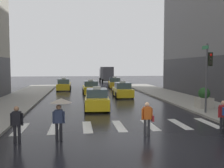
# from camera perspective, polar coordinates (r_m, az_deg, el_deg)

# --- Properties ---
(ground_plane) EXTENTS (160.00, 160.00, 0.00)m
(ground_plane) POSITION_cam_1_polar(r_m,az_deg,el_deg) (11.59, 4.10, -12.90)
(ground_plane) COLOR black
(crosswalk_markings) EXTENTS (11.30, 2.80, 0.01)m
(crosswalk_markings) POSITION_cam_1_polar(r_m,az_deg,el_deg) (14.43, 1.62, -9.49)
(crosswalk_markings) COLOR silver
(crosswalk_markings) RESTS_ON ground
(traffic_light_pole) EXTENTS (0.44, 0.84, 4.80)m
(traffic_light_pole) POSITION_cam_1_polar(r_m,az_deg,el_deg) (18.62, 21.00, 3.37)
(traffic_light_pole) COLOR #47474C
(traffic_light_pole) RESTS_ON curb_right
(taxi_lead) EXTENTS (2.10, 4.62, 1.80)m
(taxi_lead) POSITION_cam_1_polar(r_m,az_deg,el_deg) (20.14, -3.48, -3.58)
(taxi_lead) COLOR yellow
(taxi_lead) RESTS_ON ground
(taxi_second) EXTENTS (2.00, 4.57, 1.80)m
(taxi_second) POSITION_cam_1_polar(r_m,az_deg,el_deg) (27.96, 2.41, -1.47)
(taxi_second) COLOR yellow
(taxi_second) RESTS_ON ground
(taxi_third) EXTENTS (2.00, 4.58, 1.80)m
(taxi_third) POSITION_cam_1_polar(r_m,az_deg,el_deg) (31.06, -4.87, -0.95)
(taxi_third) COLOR yellow
(taxi_third) RESTS_ON ground
(taxi_fourth) EXTENTS (1.95, 4.55, 1.80)m
(taxi_fourth) POSITION_cam_1_polar(r_m,az_deg,el_deg) (36.68, -10.89, -0.26)
(taxi_fourth) COLOR yellow
(taxi_fourth) RESTS_ON ground
(taxi_fifth) EXTENTS (2.13, 4.63, 1.80)m
(taxi_fifth) POSITION_cam_1_polar(r_m,az_deg,el_deg) (40.10, 0.58, 0.16)
(taxi_fifth) COLOR gold
(taxi_fifth) RESTS_ON ground
(box_truck) EXTENTS (2.42, 7.59, 3.35)m
(box_truck) POSITION_cam_1_polar(r_m,az_deg,el_deg) (53.78, -1.33, 2.32)
(box_truck) COLOR #2D2D2D
(box_truck) RESTS_ON ground
(pedestrian_with_umbrella) EXTENTS (0.96, 0.96, 1.94)m
(pedestrian_with_umbrella) POSITION_cam_1_polar(r_m,az_deg,el_deg) (11.58, -11.70, -5.29)
(pedestrian_with_umbrella) COLOR black
(pedestrian_with_umbrella) RESTS_ON ground
(pedestrian_with_backpack) EXTENTS (0.55, 0.43, 1.65)m
(pedestrian_with_backpack) POSITION_cam_1_polar(r_m,az_deg,el_deg) (13.92, 24.03, -6.27)
(pedestrian_with_backpack) COLOR black
(pedestrian_with_backpack) RESTS_ON ground
(pedestrian_with_handbag) EXTENTS (0.61, 0.24, 1.65)m
(pedestrian_with_handbag) POSITION_cam_1_polar(r_m,az_deg,el_deg) (12.36, 8.05, -7.40)
(pedestrian_with_handbag) COLOR #333338
(pedestrian_with_handbag) RESTS_ON ground
(pedestrian_plain_coat) EXTENTS (0.55, 0.24, 1.65)m
(pedestrian_plain_coat) POSITION_cam_1_polar(r_m,az_deg,el_deg) (11.78, -20.84, -8.16)
(pedestrian_plain_coat) COLOR black
(pedestrian_plain_coat) RESTS_ON ground
(planter_near_corner) EXTENTS (1.10, 1.10, 1.60)m
(planter_near_corner) POSITION_cam_1_polar(r_m,az_deg,el_deg) (20.85, 20.20, -3.15)
(planter_near_corner) COLOR #A8A399
(planter_near_corner) RESTS_ON curb_right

